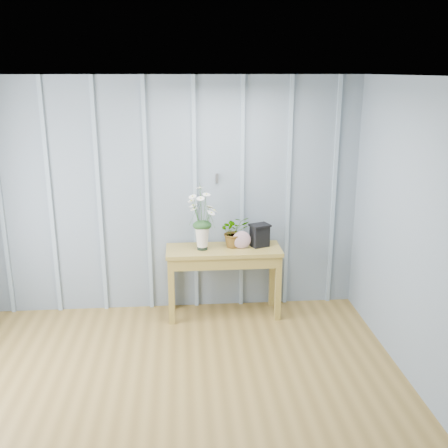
{
  "coord_description": "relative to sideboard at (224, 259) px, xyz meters",
  "views": [
    {
      "loc": [
        0.11,
        -3.16,
        2.54
      ],
      "look_at": [
        0.53,
        1.94,
        1.03
      ],
      "focal_mm": 42.0,
      "sensor_mm": 36.0,
      "label": 1
    }
  ],
  "objects": [
    {
      "name": "ground",
      "position": [
        -0.53,
        -1.99,
        -0.64
      ],
      "size": [
        4.5,
        4.5,
        0.0
      ],
      "primitive_type": "plane",
      "color": "brown",
      "rests_on": "ground"
    },
    {
      "name": "sideboard",
      "position": [
        0.0,
        0.0,
        0.0
      ],
      "size": [
        1.2,
        0.45,
        0.75
      ],
      "color": "olive",
      "rests_on": "ground"
    },
    {
      "name": "spider_plant",
      "position": [
        0.12,
        0.06,
        0.28
      ],
      "size": [
        0.35,
        0.32,
        0.33
      ],
      "primitive_type": "imported",
      "rotation": [
        0.0,
        0.0,
        0.21
      ],
      "color": "#1B3E1C",
      "rests_on": "sideboard"
    },
    {
      "name": "room_shell",
      "position": [
        -0.53,
        -1.08,
        1.35
      ],
      "size": [
        4.0,
        4.5,
        2.5
      ],
      "color": "gray",
      "rests_on": "ground"
    },
    {
      "name": "felt_disc_vessel",
      "position": [
        0.19,
        -0.02,
        0.21
      ],
      "size": [
        0.19,
        0.06,
        0.19
      ],
      "primitive_type": "ellipsoid",
      "rotation": [
        0.0,
        0.0,
        -0.04
      ],
      "color": "#834868",
      "rests_on": "sideboard"
    },
    {
      "name": "daisy_vase",
      "position": [
        -0.22,
        -0.02,
        0.54
      ],
      "size": [
        0.48,
        0.36,
        0.67
      ],
      "color": "black",
      "rests_on": "sideboard"
    },
    {
      "name": "carved_box",
      "position": [
        0.38,
        0.04,
        0.24
      ],
      "size": [
        0.24,
        0.22,
        0.24
      ],
      "color": "black",
      "rests_on": "sideboard"
    }
  ]
}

